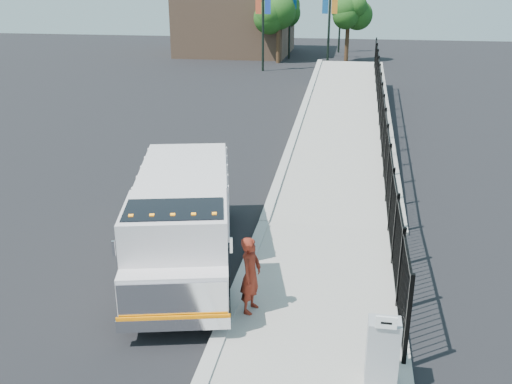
# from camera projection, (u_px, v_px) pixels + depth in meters

# --- Properties ---
(ground) EXTENTS (120.00, 120.00, 0.00)m
(ground) POSITION_uv_depth(u_px,v_px,m) (237.00, 296.00, 12.95)
(ground) COLOR black
(ground) RESTS_ON ground
(sidewalk) EXTENTS (3.55, 12.00, 0.12)m
(sidewalk) POSITION_uv_depth(u_px,v_px,m) (315.00, 356.00, 10.78)
(sidewalk) COLOR #9E998E
(sidewalk) RESTS_ON ground
(curb) EXTENTS (0.30, 12.00, 0.16)m
(curb) POSITION_uv_depth(u_px,v_px,m) (216.00, 345.00, 11.08)
(curb) COLOR #ADAAA3
(curb) RESTS_ON ground
(ramp) EXTENTS (3.95, 24.06, 3.19)m
(ramp) POSITION_uv_depth(u_px,v_px,m) (347.00, 129.00, 27.38)
(ramp) COLOR #9E998E
(ramp) RESTS_ON ground
(iron_fence) EXTENTS (0.10, 28.00, 1.80)m
(iron_fence) POSITION_uv_depth(u_px,v_px,m) (381.00, 132.00, 23.15)
(iron_fence) COLOR black
(iron_fence) RESTS_ON ground
(truck) EXTENTS (3.75, 7.28, 2.38)m
(truck) POSITION_uv_depth(u_px,v_px,m) (182.00, 217.00, 13.84)
(truck) COLOR black
(truck) RESTS_ON ground
(worker) EXTENTS (0.54, 0.69, 1.69)m
(worker) POSITION_uv_depth(u_px,v_px,m) (251.00, 275.00, 11.88)
(worker) COLOR maroon
(worker) RESTS_ON sidewalk
(utility_cabinet) EXTENTS (0.55, 0.40, 1.25)m
(utility_cabinet) POSITION_uv_depth(u_px,v_px,m) (382.00, 352.00, 9.79)
(utility_cabinet) COLOR gray
(utility_cabinet) RESTS_ON sidewalk
(arrow_sign) EXTENTS (0.35, 0.04, 0.22)m
(arrow_sign) POSITION_uv_depth(u_px,v_px,m) (386.00, 323.00, 9.33)
(arrow_sign) COLOR white
(arrow_sign) RESTS_ON utility_cabinet
(light_pole_0) EXTENTS (3.77, 0.22, 8.00)m
(light_pole_0) POSITION_uv_depth(u_px,v_px,m) (267.00, 12.00, 42.85)
(light_pole_0) COLOR black
(light_pole_0) RESTS_ON ground
(light_pole_1) EXTENTS (3.77, 0.22, 8.00)m
(light_pole_1) POSITION_uv_depth(u_px,v_px,m) (326.00, 12.00, 43.29)
(light_pole_1) COLOR black
(light_pole_1) RESTS_ON ground
(light_pole_2) EXTENTS (3.78, 0.22, 8.00)m
(light_pole_2) POSITION_uv_depth(u_px,v_px,m) (293.00, 8.00, 49.73)
(light_pole_2) COLOR black
(light_pole_2) RESTS_ON ground
(light_pole_3) EXTENTS (3.77, 0.22, 8.00)m
(light_pole_3) POSITION_uv_depth(u_px,v_px,m) (337.00, 5.00, 54.02)
(light_pole_3) COLOR black
(light_pole_3) RESTS_ON ground
(tree_0) EXTENTS (3.01, 3.01, 5.50)m
(tree_0) POSITION_uv_depth(u_px,v_px,m) (279.00, 14.00, 47.25)
(tree_0) COLOR #382314
(tree_0) RESTS_ON ground
(tree_1) EXTENTS (2.31, 2.31, 5.16)m
(tree_1) POSITION_uv_depth(u_px,v_px,m) (348.00, 14.00, 48.42)
(tree_1) COLOR #382314
(tree_1) RESTS_ON ground
(tree_2) EXTENTS (3.22, 3.22, 5.61)m
(tree_2) POSITION_uv_depth(u_px,v_px,m) (284.00, 9.00, 55.45)
(tree_2) COLOR #382314
(tree_2) RESTS_ON ground
(building) EXTENTS (10.00, 10.00, 8.00)m
(building) POSITION_uv_depth(u_px,v_px,m) (236.00, 10.00, 53.57)
(building) COLOR #8C664C
(building) RESTS_ON ground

